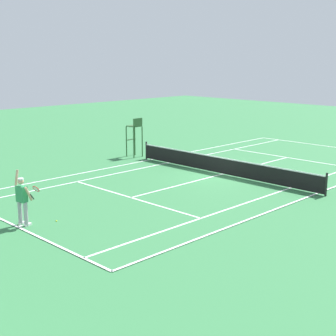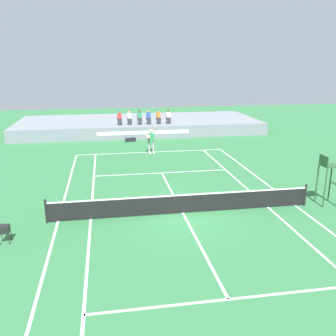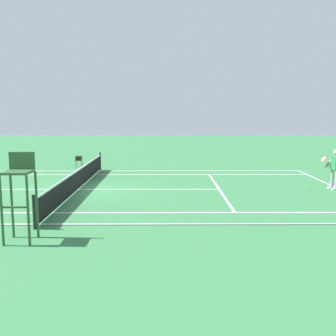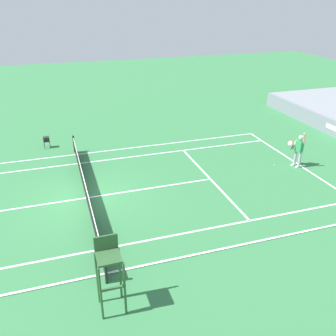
# 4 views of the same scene
# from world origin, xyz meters

# --- Properties ---
(ground_plane) EXTENTS (80.00, 80.00, 0.00)m
(ground_plane) POSITION_xyz_m (0.00, 0.00, 0.00)
(ground_plane) COLOR #337542
(court) EXTENTS (11.08, 23.88, 0.03)m
(court) POSITION_xyz_m (0.00, 0.00, 0.01)
(court) COLOR #337542
(court) RESTS_ON ground
(net) EXTENTS (11.98, 0.10, 1.07)m
(net) POSITION_xyz_m (0.00, 0.00, 0.52)
(net) COLOR black
(net) RESTS_ON ground
(barrier_wall) EXTENTS (23.27, 0.25, 1.08)m
(barrier_wall) POSITION_xyz_m (0.00, 17.00, 0.54)
(barrier_wall) COLOR gray
(barrier_wall) RESTS_ON ground
(bleacher_platform) EXTENTS (23.27, 8.84, 1.08)m
(bleacher_platform) POSITION_xyz_m (0.00, 21.54, 0.54)
(bleacher_platform) COLOR gray
(bleacher_platform) RESTS_ON ground
(spectator_seated_0) EXTENTS (0.44, 0.60, 1.27)m
(spectator_seated_0) POSITION_xyz_m (-2.00, 18.48, 1.69)
(spectator_seated_0) COLOR #474C56
(spectator_seated_0) RESTS_ON bleacher_platform
(spectator_seated_1) EXTENTS (0.44, 0.60, 1.27)m
(spectator_seated_1) POSITION_xyz_m (-1.10, 18.48, 1.69)
(spectator_seated_1) COLOR #474C56
(spectator_seated_1) RESTS_ON bleacher_platform
(spectator_seated_2) EXTENTS (0.44, 0.60, 1.27)m
(spectator_seated_2) POSITION_xyz_m (-0.17, 18.48, 1.69)
(spectator_seated_2) COLOR #474C56
(spectator_seated_2) RESTS_ON bleacher_platform
(spectator_seated_3) EXTENTS (0.44, 0.60, 1.27)m
(spectator_seated_3) POSITION_xyz_m (0.66, 18.48, 1.69)
(spectator_seated_3) COLOR #474C56
(spectator_seated_3) RESTS_ON bleacher_platform
(spectator_seated_4) EXTENTS (0.44, 0.60, 1.27)m
(spectator_seated_4) POSITION_xyz_m (1.58, 18.48, 1.69)
(spectator_seated_4) COLOR #474C56
(spectator_seated_4) RESTS_ON bleacher_platform
(spectator_seated_5) EXTENTS (0.44, 0.60, 1.27)m
(spectator_seated_5) POSITION_xyz_m (2.49, 18.48, 1.69)
(spectator_seated_5) COLOR #474C56
(spectator_seated_5) RESTS_ON bleacher_platform
(tennis_player) EXTENTS (0.75, 0.73, 2.08)m
(tennis_player) POSITION_xyz_m (0.01, 11.62, 0.99)
(tennis_player) COLOR #9E9EA3
(tennis_player) RESTS_ON ground
(tennis_ball) EXTENTS (0.07, 0.07, 0.07)m
(tennis_ball) POSITION_xyz_m (-0.47, 10.54, 0.03)
(tennis_ball) COLOR #D1E533
(tennis_ball) RESTS_ON ground
(umpire_chair) EXTENTS (0.77, 0.77, 2.44)m
(umpire_chair) POSITION_xyz_m (6.98, 0.00, 1.56)
(umpire_chair) COLOR #2D562D
(umpire_chair) RESTS_ON ground
(equipment_bag) EXTENTS (0.95, 0.51, 0.32)m
(equipment_bag) POSITION_xyz_m (-1.21, 16.14, 0.16)
(equipment_bag) COLOR black
(equipment_bag) RESTS_ON ground
(ball_hopper) EXTENTS (0.36, 0.36, 0.70)m
(ball_hopper) POSITION_xyz_m (-7.24, -1.58, 0.57)
(ball_hopper) COLOR black
(ball_hopper) RESTS_ON ground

